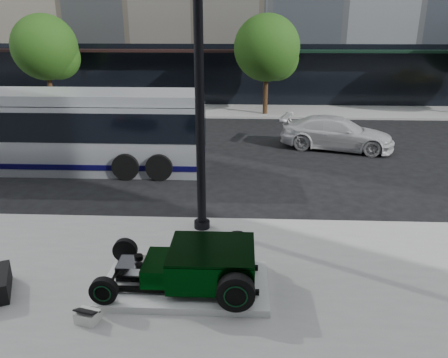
{
  "coord_description": "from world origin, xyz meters",
  "views": [
    {
      "loc": [
        -0.27,
        -13.17,
        5.33
      ],
      "look_at": [
        -0.79,
        -1.74,
        1.2
      ],
      "focal_mm": 35.0,
      "sensor_mm": 36.0,
      "label": 1
    }
  ],
  "objects_px": {
    "transit_bus": "(44,130)",
    "lamppost": "(200,95)",
    "hot_rod": "(201,264)",
    "white_sedan": "(337,133)"
  },
  "relations": [
    {
      "from": "transit_bus",
      "to": "lamppost",
      "type": "bearing_deg",
      "value": -39.21
    },
    {
      "from": "hot_rod",
      "to": "lamppost",
      "type": "xyz_separation_m",
      "value": [
        -0.26,
        2.85,
        2.96
      ]
    },
    {
      "from": "lamppost",
      "to": "transit_bus",
      "type": "bearing_deg",
      "value": 140.79
    },
    {
      "from": "lamppost",
      "to": "transit_bus",
      "type": "xyz_separation_m",
      "value": [
        -6.47,
        5.28,
        -2.17
      ]
    },
    {
      "from": "transit_bus",
      "to": "white_sedan",
      "type": "bearing_deg",
      "value": 15.1
    },
    {
      "from": "lamppost",
      "to": "transit_bus",
      "type": "distance_m",
      "value": 8.63
    },
    {
      "from": "hot_rod",
      "to": "lamppost",
      "type": "distance_m",
      "value": 4.12
    },
    {
      "from": "hot_rod",
      "to": "transit_bus",
      "type": "height_order",
      "value": "transit_bus"
    },
    {
      "from": "hot_rod",
      "to": "transit_bus",
      "type": "bearing_deg",
      "value": 129.62
    },
    {
      "from": "white_sedan",
      "to": "hot_rod",
      "type": "bearing_deg",
      "value": 171.97
    }
  ]
}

